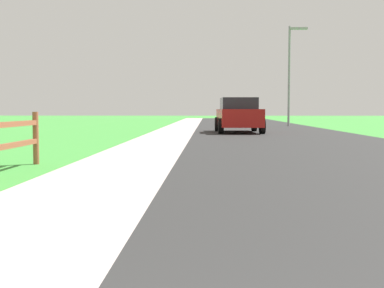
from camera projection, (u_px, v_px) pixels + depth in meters
ground_plane at (195, 130)px, 25.47m from camera, size 120.00×120.00×0.00m
road_asphalt at (261, 129)px, 27.35m from camera, size 7.00×66.00×0.01m
curb_concrete at (141, 129)px, 27.56m from camera, size 6.00×66.00×0.01m
grass_verge at (114, 129)px, 27.60m from camera, size 5.00×66.00×0.00m
parked_suv_red at (238, 115)px, 22.97m from camera, size 2.13×4.34×1.58m
street_lamp at (291, 67)px, 31.45m from camera, size 1.17×0.20×6.21m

